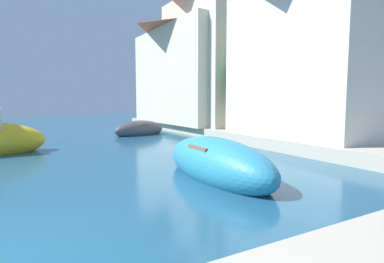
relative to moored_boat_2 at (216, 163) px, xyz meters
The scene contains 7 objects.
quay_promenade 3.15m from the moored_boat_2, 113.76° to the right, with size 44.00×32.00×0.50m.
moored_boat_2 is the anchor object (origin of this frame).
moored_boat_4 11.09m from the moored_boat_2, 80.19° to the left, with size 3.49×1.98×1.12m.
waterfront_building_main 8.82m from the moored_boat_2, 20.77° to the left, with size 5.70×7.04×7.41m.
waterfront_building_annex 13.67m from the moored_boat_2, 54.76° to the left, with size 5.63×7.12×8.95m.
waterfront_building_far 15.20m from the moored_boat_2, 59.64° to the left, with size 7.01×10.23×7.60m.
quayside_tree 9.00m from the moored_boat_2, 43.15° to the left, with size 2.72×2.72×4.06m.
Camera 1 is at (0.78, -4.52, 2.10)m, focal length 29.81 mm.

